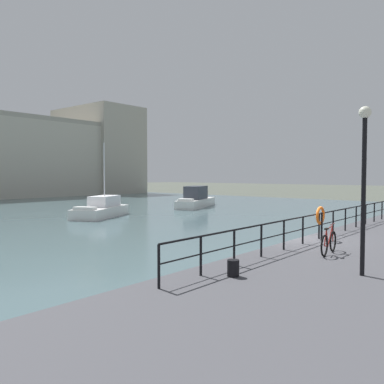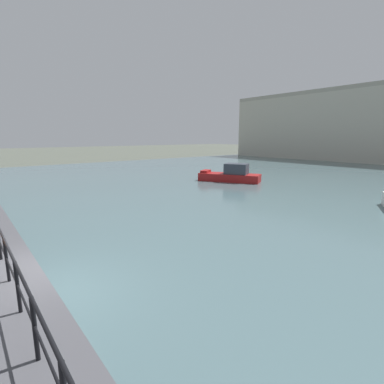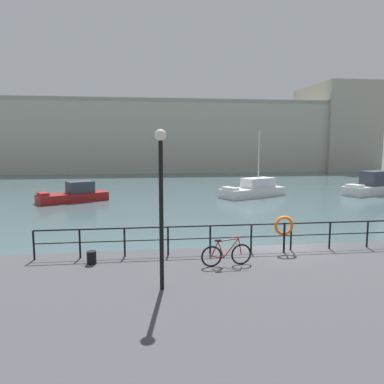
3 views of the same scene
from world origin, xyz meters
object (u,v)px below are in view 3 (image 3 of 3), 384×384
object	(u,v)px
parked_bicycle	(226,255)
life_ring_stand	(284,227)
moored_red_daysailer	(74,194)
moored_green_narrowboat	(377,185)
harbor_building	(199,137)
quay_lamp_post	(161,188)
moored_harbor_tender	(253,189)
mooring_bollard	(92,257)

from	to	relation	value
parked_bicycle	life_ring_stand	world-z (taller)	life_ring_stand
moored_red_daysailer	moored_green_narrowboat	bearing A→B (deg)	154.25
harbor_building	moored_red_daysailer	bearing A→B (deg)	-113.80
harbor_building	parked_bicycle	size ratio (longest dim) A/B	42.55
moored_red_daysailer	quay_lamp_post	xyz separation A→B (m)	(6.45, -23.09, 3.15)
harbor_building	moored_harbor_tender	distance (m)	37.15
moored_green_narrowboat	parked_bicycle	xyz separation A→B (m)	(-20.62, -22.70, 0.43)
harbor_building	moored_green_narrowboat	distance (m)	38.97
moored_red_daysailer	mooring_bollard	distance (m)	20.93
moored_green_narrowboat	quay_lamp_post	world-z (taller)	quay_lamp_post
parked_bicycle	quay_lamp_post	distance (m)	3.79
moored_green_narrowboat	mooring_bollard	xyz separation A→B (m)	(-25.15, -21.89, 0.26)
harbor_building	moored_green_narrowboat	xyz separation A→B (m)	(12.62, -36.46, -5.45)
moored_red_daysailer	parked_bicycle	distance (m)	23.03
moored_red_daysailer	quay_lamp_post	world-z (taller)	quay_lamp_post
mooring_bollard	life_ring_stand	distance (m)	7.09
moored_green_narrowboat	parked_bicycle	world-z (taller)	moored_green_narrowboat
harbor_building	mooring_bollard	world-z (taller)	harbor_building
harbor_building	mooring_bollard	bearing A→B (deg)	-102.12
moored_green_narrowboat	moored_red_daysailer	distance (m)	29.35
parked_bicycle	moored_harbor_tender	bearing A→B (deg)	65.14
moored_green_narrowboat	mooring_bollard	bearing A→B (deg)	18.82
harbor_building	quay_lamp_post	xyz separation A→B (m)	(-10.25, -60.93, -2.54)
mooring_bollard	quay_lamp_post	bearing A→B (deg)	-48.59
mooring_bollard	harbor_building	bearing A→B (deg)	77.88
moored_red_daysailer	life_ring_stand	size ratio (longest dim) A/B	4.34
moored_red_daysailer	mooring_bollard	xyz separation A→B (m)	(4.17, -20.50, 0.49)
moored_harbor_tender	mooring_bollard	bearing A→B (deg)	33.52
moored_red_daysailer	life_ring_stand	distance (m)	22.97
mooring_bollard	parked_bicycle	bearing A→B (deg)	-10.19
parked_bicycle	mooring_bollard	size ratio (longest dim) A/B	4.02
moored_red_daysailer	mooring_bollard	bearing A→B (deg)	73.04
mooring_bollard	quay_lamp_post	size ratio (longest dim) A/B	0.10
moored_red_daysailer	mooring_bollard	world-z (taller)	moored_red_daysailer
harbor_building	mooring_bollard	distance (m)	59.91
moored_green_narrowboat	quay_lamp_post	distance (m)	33.62
moored_red_daysailer	mooring_bollard	size ratio (longest dim) A/B	13.77
moored_green_narrowboat	quay_lamp_post	xyz separation A→B (m)	(-22.87, -24.47, 2.92)
harbor_building	moored_red_daysailer	world-z (taller)	harbor_building
harbor_building	moored_red_daysailer	xyz separation A→B (m)	(-16.70, -37.85, -5.68)
moored_green_narrowboat	parked_bicycle	size ratio (longest dim) A/B	4.92
moored_green_narrowboat	mooring_bollard	size ratio (longest dim) A/B	19.75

